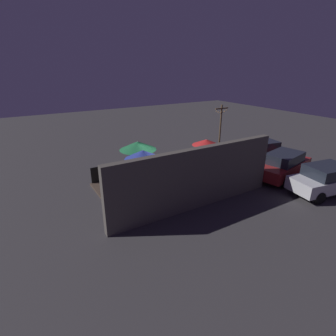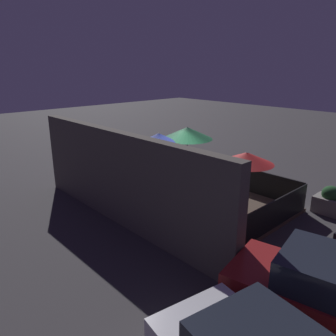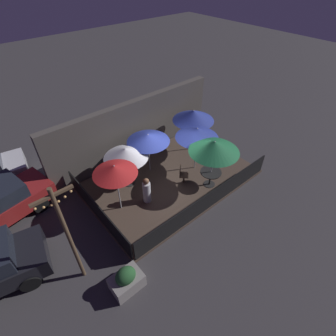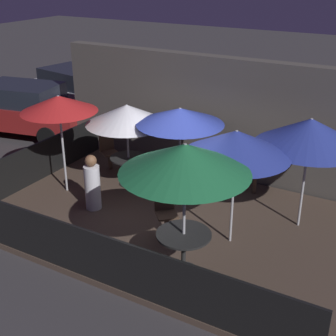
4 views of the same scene
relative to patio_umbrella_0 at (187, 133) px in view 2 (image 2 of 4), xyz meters
name	(u,v)px [view 2 (image 2 of 4)]	position (x,y,z in m)	size (l,w,h in m)	color
ground_plane	(180,200)	(-1.10, 1.50, -2.27)	(60.00, 60.00, 0.00)	#383538
patio_deck	(180,198)	(-1.10, 1.50, -2.21)	(7.65, 5.00, 0.12)	#47382D
building_wall	(120,178)	(-1.10, 4.23, -0.74)	(9.25, 0.36, 3.06)	#4C4742
fence_front	(220,172)	(-1.10, -0.95, -1.67)	(7.45, 0.05, 0.95)	black
fence_side_left	(269,217)	(-4.88, 1.50, -1.67)	(0.05, 4.80, 0.95)	black
patio_umbrella_0	(187,133)	(0.00, 0.00, 0.00)	(2.14, 2.14, 2.40)	#B2B2B7
patio_umbrella_1	(198,168)	(-2.79, 2.44, -0.38)	(1.92, 1.92, 2.00)	#B2B2B7
patio_umbrella_2	(119,140)	(1.32, 2.56, -0.12)	(2.09, 2.09, 2.30)	#B2B2B7
patio_umbrella_3	(166,157)	(-1.48, 2.59, -0.25)	(1.95, 1.95, 2.08)	#B2B2B7
patio_umbrella_4	(246,158)	(-3.89, 1.42, -0.03)	(1.71, 1.71, 2.30)	#B2B2B7
patio_umbrella_5	(159,139)	(0.33, 1.32, -0.12)	(1.99, 1.99, 2.27)	#B2B2B7
dining_table_0	(187,168)	(0.00, 0.00, -1.53)	(0.95, 0.95, 0.77)	black
dining_table_1	(197,203)	(-2.79, 2.44, -1.58)	(0.88, 0.88, 0.71)	black
patio_chair_0	(119,189)	(0.08, 3.52, -1.63)	(0.52, 0.52, 0.94)	#4C3828
patio_chair_1	(187,179)	(-0.87, 0.90, -1.63)	(0.57, 0.57, 0.93)	#4C3828
patio_chair_2	(209,220)	(-3.79, 2.98, -1.65)	(0.54, 0.54, 0.91)	#4C3828
patron_0	(223,192)	(-2.79, 1.05, -1.57)	(0.35, 0.35, 1.26)	silver
planter_box	(330,202)	(-5.52, -1.51, -1.84)	(1.04, 0.73, 1.00)	gray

